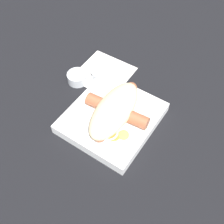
{
  "coord_description": "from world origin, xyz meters",
  "views": [
    {
      "loc": [
        -0.33,
        -0.22,
        0.55
      ],
      "look_at": [
        0.0,
        0.0,
        0.04
      ],
      "focal_mm": 45.0,
      "sensor_mm": 36.0,
      "label": 1
    }
  ],
  "objects_px": {
    "food_tray": "(112,118)",
    "condiment_cup_near": "(101,75)",
    "bread_roll": "(115,109)",
    "sausage": "(117,111)",
    "condiment_cup_far": "(77,78)"
  },
  "relations": [
    {
      "from": "bread_roll",
      "to": "condiment_cup_near",
      "type": "relative_size",
      "value": 3.49
    },
    {
      "from": "bread_roll",
      "to": "sausage",
      "type": "distance_m",
      "value": 0.01
    },
    {
      "from": "sausage",
      "to": "condiment_cup_near",
      "type": "bearing_deg",
      "value": 49.31
    },
    {
      "from": "food_tray",
      "to": "bread_roll",
      "type": "distance_m",
      "value": 0.04
    },
    {
      "from": "food_tray",
      "to": "condiment_cup_far",
      "type": "distance_m",
      "value": 0.16
    },
    {
      "from": "condiment_cup_far",
      "to": "sausage",
      "type": "bearing_deg",
      "value": -108.26
    },
    {
      "from": "condiment_cup_near",
      "to": "condiment_cup_far",
      "type": "bearing_deg",
      "value": 135.17
    },
    {
      "from": "sausage",
      "to": "condiment_cup_far",
      "type": "xyz_separation_m",
      "value": [
        0.05,
        0.16,
        -0.03
      ]
    },
    {
      "from": "bread_roll",
      "to": "food_tray",
      "type": "bearing_deg",
      "value": 107.21
    },
    {
      "from": "food_tray",
      "to": "condiment_cup_near",
      "type": "bearing_deg",
      "value": 45.17
    },
    {
      "from": "bread_roll",
      "to": "condiment_cup_near",
      "type": "height_order",
      "value": "bread_roll"
    },
    {
      "from": "food_tray",
      "to": "sausage",
      "type": "distance_m",
      "value": 0.03
    },
    {
      "from": "food_tray",
      "to": "sausage",
      "type": "xyz_separation_m",
      "value": [
        0.01,
        -0.01,
        0.03
      ]
    },
    {
      "from": "sausage",
      "to": "condiment_cup_near",
      "type": "height_order",
      "value": "sausage"
    },
    {
      "from": "condiment_cup_near",
      "to": "bread_roll",
      "type": "bearing_deg",
      "value": -132.59
    }
  ]
}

